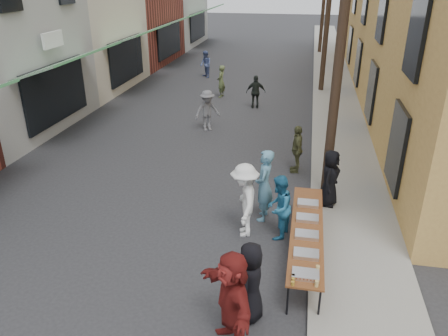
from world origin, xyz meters
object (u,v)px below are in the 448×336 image
at_px(utility_pole_mid, 329,2).
at_px(guest_front_a, 251,282).
at_px(server, 330,178).
at_px(serving_table, 307,230).
at_px(utility_pole_near, 342,34).
at_px(catering_tray_sausage, 305,274).
at_px(guest_front_c, 279,207).

bearing_deg(utility_pole_mid, guest_front_a, -94.88).
bearing_deg(server, serving_table, -175.56).
bearing_deg(utility_pole_mid, utility_pole_near, -90.00).
bearing_deg(server, catering_tray_sausage, -170.53).
bearing_deg(guest_front_a, utility_pole_near, 176.42).
height_order(guest_front_c, server, server).
bearing_deg(guest_front_a, guest_front_c, -173.78).
xyz_separation_m(utility_pole_near, guest_front_c, (-1.18, -2.43, -3.70)).
height_order(utility_pole_mid, catering_tray_sausage, utility_pole_mid).
height_order(catering_tray_sausage, guest_front_a, guest_front_a).
height_order(catering_tray_sausage, guest_front_c, guest_front_c).
distance_m(utility_pole_near, catering_tray_sausage, 6.11).
bearing_deg(guest_front_c, server, 156.56).
relative_size(utility_pole_mid, guest_front_c, 5.60).
xyz_separation_m(utility_pole_near, catering_tray_sausage, (-0.50, -4.83, -3.71)).
distance_m(catering_tray_sausage, guest_front_a, 1.05).
height_order(utility_pole_mid, guest_front_c, utility_pole_mid).
bearing_deg(utility_pole_mid, server, -89.78).
bearing_deg(guest_front_a, server, 173.45).
xyz_separation_m(utility_pole_near, serving_table, (-0.50, -3.18, -3.79)).
relative_size(utility_pole_mid, server, 5.74).
relative_size(guest_front_a, server, 1.02).
height_order(utility_pole_mid, serving_table, utility_pole_mid).
bearing_deg(guest_front_c, utility_pole_near, 166.60).
xyz_separation_m(utility_pole_mid, catering_tray_sausage, (-0.50, -16.83, -3.71)).
bearing_deg(server, utility_pole_near, 21.03).
distance_m(serving_table, catering_tray_sausage, 1.65).
distance_m(serving_table, guest_front_a, 2.28).
relative_size(utility_pole_near, server, 5.74).
bearing_deg(serving_table, guest_front_c, 132.39).
relative_size(catering_tray_sausage, guest_front_a, 0.31).
bearing_deg(catering_tray_sausage, serving_table, 90.00).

